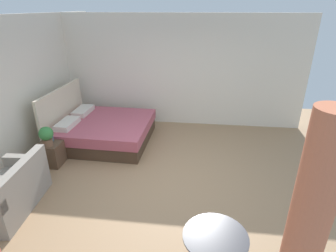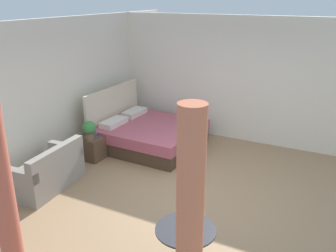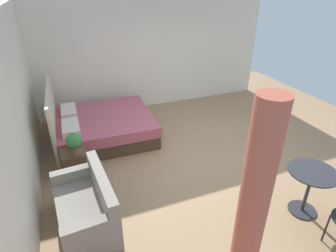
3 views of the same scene
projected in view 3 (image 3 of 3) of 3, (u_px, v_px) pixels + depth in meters
The scene contains 10 objects.
ground_plane at pixel (205, 158), 5.51m from camera, with size 8.82×9.14×0.02m, color #9E7A56.
wall_back at pixel (15, 121), 3.85m from camera, with size 8.82×0.12×2.78m, color silver.
wall_right at pixel (155, 54), 7.24m from camera, with size 0.12×6.14×2.78m, color silver.
bed at pixel (101, 126), 6.07m from camera, with size 1.94×2.09×1.23m.
couch at pixel (87, 209), 3.89m from camera, with size 1.34×0.80×0.80m.
nightstand at pixel (75, 162), 4.96m from camera, with size 0.41×0.43×0.46m.
potted_plant at pixel (74, 143), 4.68m from camera, with size 0.26×0.26×0.40m.
vase at pixel (71, 145), 4.92m from camera, with size 0.09×0.09×0.15m.
balcony_table at pixel (310, 184), 4.01m from camera, with size 0.69×0.69×0.74m.
curtain_right at pixel (249, 229), 2.38m from camera, with size 0.24×0.24×2.47m.
Camera 3 is at (-3.98, 2.36, 3.13)m, focal length 29.78 mm.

